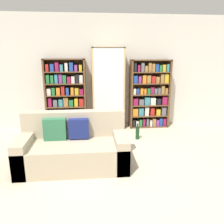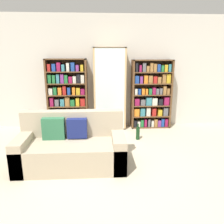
{
  "view_description": "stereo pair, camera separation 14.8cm",
  "coord_description": "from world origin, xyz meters",
  "px_view_note": "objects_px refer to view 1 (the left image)",
  "views": [
    {
      "loc": [
        -0.28,
        -2.95,
        1.76
      ],
      "look_at": [
        0.12,
        1.29,
        0.65
      ],
      "focal_mm": 35.0,
      "sensor_mm": 36.0,
      "label": 1
    },
    {
      "loc": [
        -0.13,
        -2.96,
        1.76
      ],
      "look_at": [
        0.12,
        1.29,
        0.65
      ],
      "focal_mm": 35.0,
      "sensor_mm": 36.0,
      "label": 2
    }
  ],
  "objects_px": {
    "couch": "(74,148)",
    "wine_bottle": "(137,133)",
    "bookshelf_left": "(66,96)",
    "bookshelf_right": "(150,95)",
    "display_cabinet": "(108,89)"
  },
  "relations": [
    {
      "from": "couch",
      "to": "bookshelf_left",
      "type": "height_order",
      "value": "bookshelf_left"
    },
    {
      "from": "bookshelf_left",
      "to": "bookshelf_right",
      "type": "height_order",
      "value": "bookshelf_left"
    },
    {
      "from": "couch",
      "to": "bookshelf_left",
      "type": "relative_size",
      "value": 1.01
    },
    {
      "from": "couch",
      "to": "bookshelf_left",
      "type": "xyz_separation_m",
      "value": [
        -0.29,
        1.89,
        0.52
      ]
    },
    {
      "from": "bookshelf_right",
      "to": "wine_bottle",
      "type": "relative_size",
      "value": 4.76
    },
    {
      "from": "display_cabinet",
      "to": "wine_bottle",
      "type": "xyz_separation_m",
      "value": [
        0.56,
        -0.84,
        -0.82
      ]
    },
    {
      "from": "display_cabinet",
      "to": "bookshelf_right",
      "type": "bearing_deg",
      "value": 0.86
    },
    {
      "from": "couch",
      "to": "display_cabinet",
      "type": "distance_m",
      "value": 2.11
    },
    {
      "from": "couch",
      "to": "bookshelf_right",
      "type": "relative_size",
      "value": 1.03
    },
    {
      "from": "couch",
      "to": "wine_bottle",
      "type": "distance_m",
      "value": 1.65
    },
    {
      "from": "bookshelf_left",
      "to": "wine_bottle",
      "type": "bearing_deg",
      "value": -28.48
    },
    {
      "from": "bookshelf_left",
      "to": "bookshelf_right",
      "type": "distance_m",
      "value": 2.03
    },
    {
      "from": "couch",
      "to": "bookshelf_right",
      "type": "distance_m",
      "value": 2.61
    },
    {
      "from": "bookshelf_left",
      "to": "display_cabinet",
      "type": "bearing_deg",
      "value": -0.89
    },
    {
      "from": "couch",
      "to": "wine_bottle",
      "type": "xyz_separation_m",
      "value": [
        1.28,
        1.03,
        -0.16
      ]
    }
  ]
}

